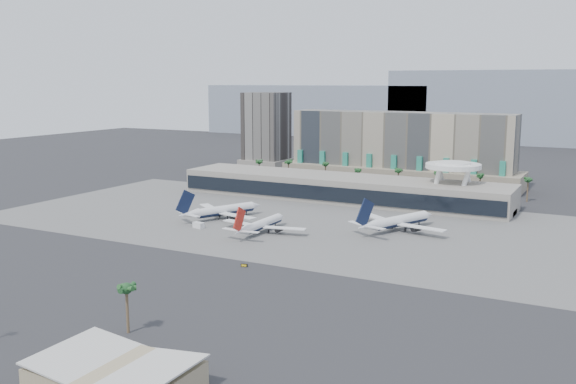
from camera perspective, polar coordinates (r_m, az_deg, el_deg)
The scene contains 16 objects.
ground at distance 233.81m, azimuth -5.96°, elevation -5.03°, with size 900.00×900.00×0.00m, color #232326.
apron_pad at distance 279.86m, azimuth 0.30°, elevation -2.49°, with size 260.00×130.00×0.06m, color #5B5B59.
mountain_ridge at distance 665.54m, azimuth 19.40°, elevation 6.72°, with size 680.00×60.00×70.00m.
hotel at distance 382.57m, azimuth 9.94°, elevation 3.24°, with size 140.00×30.00×42.00m.
office_tower at distance 447.72m, azimuth -1.93°, elevation 5.12°, with size 30.00×30.00×52.00m.
terminal at distance 327.41m, azimuth 4.73°, elevation 0.44°, with size 170.00×32.50×14.50m.
saucer_structure at distance 314.52m, azimuth 14.47°, elevation 1.97°, with size 26.00×26.00×21.89m.
palm_row at distance 356.68m, azimuth 8.00°, elevation 1.80°, with size 157.80×2.80×13.10m.
hangar_right at distance 134.09m, azimuth -15.09°, elevation -15.62°, with size 30.55×20.60×6.89m.
airliner_left at distance 283.12m, azimuth -5.89°, elevation -1.63°, with size 38.85×39.97×14.84m.
airliner_centre at distance 256.25m, azimuth -2.40°, elevation -2.89°, with size 37.71×38.77×13.39m.
airliner_right at distance 263.20m, azimuth 9.71°, elevation -2.56°, with size 41.06×42.29×15.57m.
service_vehicle_a at distance 266.81m, azimuth -7.95°, elevation -2.94°, with size 4.94×2.42×2.42m, color silver.
service_vehicle_b at distance 261.67m, azimuth -4.00°, elevation -3.18°, with size 3.78×2.16×1.94m, color white.
taxiway_sign at distance 210.74m, azimuth -3.91°, elevation -6.53°, with size 2.29×0.89×1.04m.
near_palm_b at distance 159.33m, azimuth -14.15°, elevation -8.80°, with size 6.00×6.00×12.55m.
Camera 1 is at (126.11, -187.56, 59.85)m, focal length 40.00 mm.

